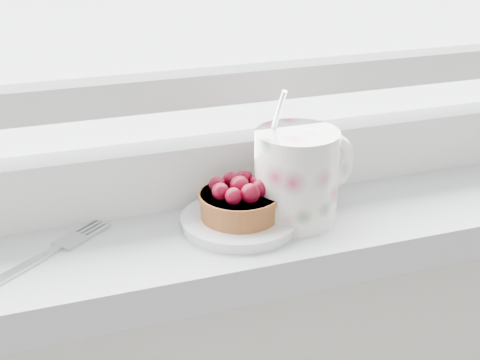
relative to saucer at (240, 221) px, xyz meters
name	(u,v)px	position (x,y,z in m)	size (l,w,h in m)	color
saucer	(240,221)	(0.00, 0.00, 0.00)	(0.12, 0.12, 0.01)	white
raspberry_tart	(240,200)	(0.00, 0.00, 0.03)	(0.09, 0.09, 0.05)	brown
floral_mug	(299,174)	(0.07, 0.00, 0.05)	(0.14, 0.11, 0.14)	white
fork	(30,263)	(-0.21, -0.01, 0.00)	(0.17, 0.14, 0.00)	silver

